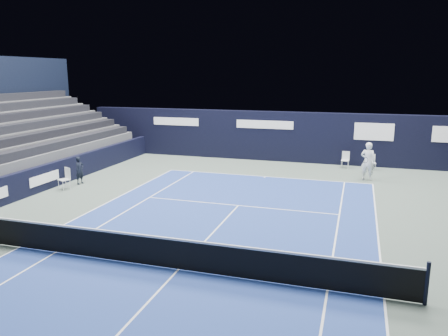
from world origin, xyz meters
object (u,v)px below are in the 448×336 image
Objects in this scene: folding_chair_back_a at (345,159)px; tennis_player at (368,161)px; folding_chair_back_b at (372,161)px; tennis_net at (178,253)px; line_judge_chair at (66,177)px.

tennis_player is (1.18, -2.76, 0.44)m from folding_chair_back_a.
tennis_player reaches higher than folding_chair_back_a.
folding_chair_back_a is at bearing 113.18° from tennis_player.
folding_chair_back_a is 1.08× the size of folding_chair_back_b.
tennis_player reaches higher than folding_chair_back_b.
folding_chair_back_b is 2.71m from tennis_player.
tennis_net is at bearing -99.19° from folding_chair_back_a.
folding_chair_back_a is 0.94× the size of line_judge_chair.
line_judge_chair is (-12.60, -8.93, 0.04)m from folding_chair_back_a.
tennis_net is (-5.48, -15.38, 0.00)m from folding_chair_back_b.
tennis_player is (5.19, 12.73, 0.49)m from tennis_net.
tennis_net reaches higher than folding_chair_back_b.
tennis_net is at bearing -14.22° from line_judge_chair.
folding_chair_back_b is at bearing 55.24° from line_judge_chair.
folding_chair_back_a is 0.49× the size of tennis_player.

